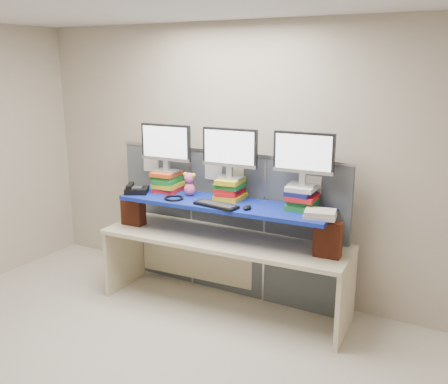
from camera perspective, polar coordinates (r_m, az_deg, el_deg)
The scene contains 18 objects.
room at distance 3.65m, azimuth -13.26°, elevation -1.63°, with size 5.00×4.00×2.80m.
cubicle_partition at distance 5.22m, azimuth 0.40°, elevation -3.52°, with size 2.60×0.06×1.53m.
desk at distance 4.92m, azimuth 0.00°, elevation -6.84°, with size 2.49×0.87×0.75m.
brick_pier_left at distance 5.28m, azimuth -10.33°, elevation -2.01°, with size 0.23×0.13×0.32m, color maroon.
brick_pier_right at distance 4.44m, azimuth 11.78°, elevation -5.31°, with size 0.23×0.13×0.32m, color maroon.
blue_board at distance 4.76m, azimuth 0.00°, elevation -1.38°, with size 2.07×0.52×0.04m, color #0E097B.
book_stack_left at distance 5.17m, azimuth -6.48°, elevation 1.20°, with size 0.28×0.30×0.21m.
book_stack_center at distance 4.84m, azimuth 0.70°, elevation 0.36°, with size 0.26×0.31×0.21m.
book_stack_right at distance 4.58m, azimuth 8.92°, elevation -0.57°, with size 0.27×0.32×0.21m.
monitor_left at distance 5.09m, azimuth -6.67°, elevation 5.36°, with size 0.56×0.17×0.48m.
monitor_center at distance 4.75m, azimuth 0.66°, elevation 4.80°, with size 0.56×0.17×0.48m.
monitor_right at distance 4.50m, azimuth 9.08°, elevation 4.13°, with size 0.56×0.17×0.48m.
keyboard at distance 4.61m, azimuth -0.91°, elevation -1.51°, with size 0.45×0.20×0.03m.
mouse at distance 4.52m, azimuth 2.66°, elevation -1.79°, with size 0.06×0.11×0.04m, color black.
desk_phone at distance 5.16m, azimuth -10.05°, elevation 0.26°, with size 0.29×0.28×0.09m.
headset at distance 4.88m, azimuth -5.74°, elevation -0.69°, with size 0.19×0.19×0.02m, color black.
plush_toy at distance 4.97m, azimuth -3.96°, elevation 0.94°, with size 0.14×0.10×0.24m.
binder_stack at distance 4.36m, azimuth 10.94°, elevation -2.50°, with size 0.31×0.27×0.06m.
Camera 1 is at (2.40, -2.56, 2.40)m, focal length 40.00 mm.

